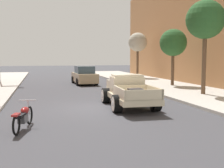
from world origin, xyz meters
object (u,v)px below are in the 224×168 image
at_px(motorcycle_parked, 23,117).
at_px(car_background_tan, 84,76).
at_px(street_tree_second, 173,43).
at_px(flagpole, 0,22).
at_px(street_tree_third, 138,43).
at_px(hotrod_truck_cream, 127,91).
at_px(street_tree_nearest, 205,20).

relative_size(motorcycle_parked, car_background_tan, 0.48).
height_order(motorcycle_parked, street_tree_second, street_tree_second).
distance_m(car_background_tan, flagpole, 9.61).
bearing_deg(car_background_tan, motorcycle_parked, -106.16).
xyz_separation_m(street_tree_second, street_tree_third, (0.26, 9.25, 0.51)).
xyz_separation_m(motorcycle_parked, street_tree_third, (11.36, 20.40, 3.66)).
bearing_deg(hotrod_truck_cream, street_tree_nearest, 20.75).
relative_size(car_background_tan, flagpole, 0.48).
xyz_separation_m(street_tree_nearest, street_tree_third, (0.90, 14.74, -0.59)).
distance_m(hotrod_truck_cream, street_tree_nearest, 7.23).
distance_m(flagpole, street_tree_second, 16.18).
bearing_deg(flagpole, street_tree_second, -28.54).
xyz_separation_m(hotrod_truck_cream, street_tree_nearest, (5.67, 2.15, 3.94)).
xyz_separation_m(car_background_tan, street_tree_third, (6.92, 5.07, 3.34)).
height_order(motorcycle_parked, street_tree_third, street_tree_third).
bearing_deg(motorcycle_parked, street_tree_nearest, 28.41).
xyz_separation_m(car_background_tan, street_tree_nearest, (6.02, -9.66, 3.93)).
distance_m(street_tree_nearest, street_tree_third, 14.77).
relative_size(street_tree_second, street_tree_third, 0.90).
bearing_deg(street_tree_nearest, hotrod_truck_cream, -159.25).
xyz_separation_m(flagpole, street_tree_nearest, (13.45, -13.14, -1.08)).
bearing_deg(car_background_tan, flagpole, 154.89).
relative_size(flagpole, street_tree_third, 1.81).
bearing_deg(flagpole, car_background_tan, -25.11).
height_order(hotrod_truck_cream, car_background_tan, car_background_tan).
height_order(street_tree_nearest, street_tree_third, street_tree_nearest).
relative_size(hotrod_truck_cream, street_tree_nearest, 0.86).
distance_m(car_background_tan, street_tree_second, 8.35).
bearing_deg(motorcycle_parked, flagpole, 99.03).
distance_m(flagpole, street_tree_third, 14.53).
height_order(motorcycle_parked, car_background_tan, car_background_tan).
relative_size(motorcycle_parked, street_tree_third, 0.41).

